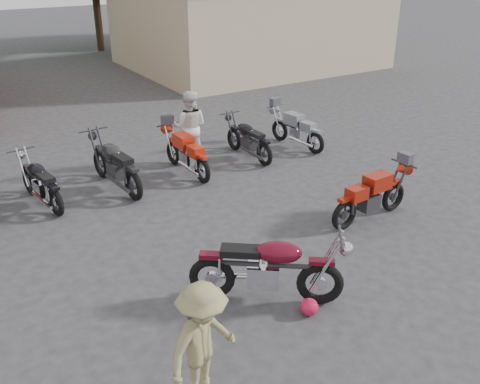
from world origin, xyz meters
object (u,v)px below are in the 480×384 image
vintage_motorcycle (269,264)px  person_tan (203,344)px  row_bike_4 (186,151)px  row_bike_5 (248,137)px  row_bike_6 (296,127)px  sportbike (372,194)px  row_bike_3 (115,161)px  person_light (190,127)px  helmet (309,307)px  row_bike_2 (40,180)px

vintage_motorcycle → person_tan: (-1.73, -1.17, 0.15)m
person_tan → row_bike_4: (2.98, 6.32, -0.25)m
row_bike_5 → row_bike_6: 1.51m
row_bike_5 → sportbike: bearing=-179.0°
row_bike_3 → row_bike_6: 5.00m
sportbike → person_tan: bearing=-158.5°
sportbike → person_tan: size_ratio=1.20×
person_light → row_bike_3: (-2.13, -0.56, -0.27)m
helmet → row_bike_4: bearing=80.8°
vintage_motorcycle → helmet: size_ratio=8.07×
person_tan → row_bike_2: 6.43m
sportbike → helmet: sportbike is taller
row_bike_5 → row_bike_6: size_ratio=1.01×
row_bike_4 → row_bike_6: size_ratio=1.03×
helmet → sportbike: bearing=30.6°
helmet → person_light: size_ratio=0.16×
row_bike_6 → row_bike_4: bearing=84.1°
row_bike_5 → row_bike_6: (1.51, -0.02, -0.01)m
person_light → row_bike_4: person_light is taller
row_bike_6 → person_tan: bearing=128.2°
helmet → person_tan: bearing=-164.0°
vintage_motorcycle → row_bike_4: 5.30m
sportbike → row_bike_6: 4.33m
helmet → person_tan: 2.23m
sportbike → row_bike_5: sportbike is taller
row_bike_4 → row_bike_5: 1.79m
helmet → person_light: bearing=77.9°
person_tan → row_bike_3: person_tan is taller
person_light → row_bike_5: bearing=-164.9°
person_light → row_bike_5: 1.49m
vintage_motorcycle → row_bike_4: (1.24, 5.15, -0.10)m
sportbike → row_bike_5: size_ratio=1.02×
vintage_motorcycle → helmet: bearing=-24.7°
helmet → row_bike_2: row_bike_2 is taller
person_light → person_tan: bearing=99.6°
row_bike_5 → row_bike_4: bearing=91.9°
row_bike_3 → row_bike_4: (1.71, -0.06, -0.07)m
sportbike → helmet: bearing=-152.8°
row_bike_3 → row_bike_4: size_ratio=1.14×
helmet → row_bike_3: 5.87m
row_bike_4 → row_bike_6: 3.30m
vintage_motorcycle → sportbike: size_ratio=1.17×
helmet → row_bike_4: size_ratio=0.15×
person_light → row_bike_6: person_light is taller
sportbike → person_light: bearing=105.0°
vintage_motorcycle → row_bike_3: vintage_motorcycle is taller
vintage_motorcycle → row_bike_5: vintage_motorcycle is taller
row_bike_6 → helmet: bearing=136.6°
sportbike → person_tan: (-4.94, -2.30, 0.24)m
helmet → row_bike_4: row_bike_4 is taller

